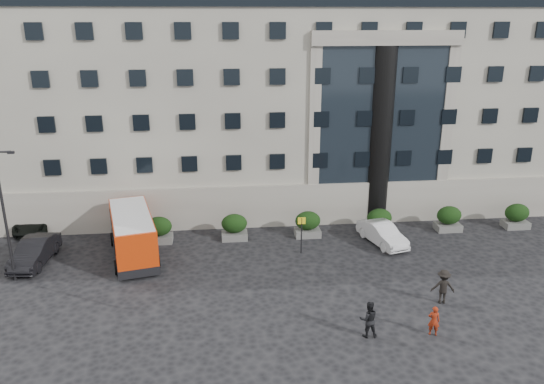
{
  "coord_description": "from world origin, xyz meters",
  "views": [
    {
      "loc": [
        0.3,
        -26.63,
        14.98
      ],
      "look_at": [
        3.36,
        3.03,
        5.0
      ],
      "focal_mm": 35.0,
      "sensor_mm": 36.0,
      "label": 1
    }
  ],
  "objects_px": {
    "hedge_f": "(517,216)",
    "minibus": "(132,233)",
    "hedge_e": "(449,218)",
    "parked_car_b": "(35,252)",
    "parked_car_d": "(34,220)",
    "hedge_d": "(379,221)",
    "pedestrian_a": "(434,321)",
    "red_truck": "(58,193)",
    "street_lamp": "(5,211)",
    "pedestrian_c": "(443,287)",
    "bus_stop_sign": "(302,229)",
    "pedestrian_b": "(369,319)",
    "hedge_a": "(159,230)",
    "white_taxi": "(382,234)",
    "hedge_c": "(308,224)",
    "hedge_b": "(234,227)"
  },
  "relations": [
    {
      "from": "hedge_f",
      "to": "hedge_c",
      "type": "bearing_deg",
      "value": 180.0
    },
    {
      "from": "minibus",
      "to": "pedestrian_c",
      "type": "bearing_deg",
      "value": -36.88
    },
    {
      "from": "pedestrian_a",
      "to": "pedestrian_c",
      "type": "relative_size",
      "value": 0.8
    },
    {
      "from": "hedge_e",
      "to": "parked_car_b",
      "type": "bearing_deg",
      "value": -174.84
    },
    {
      "from": "hedge_e",
      "to": "parked_car_b",
      "type": "relative_size",
      "value": 0.38
    },
    {
      "from": "hedge_f",
      "to": "hedge_e",
      "type": "bearing_deg",
      "value": 180.0
    },
    {
      "from": "hedge_e",
      "to": "pedestrian_c",
      "type": "xyz_separation_m",
      "value": [
        -4.62,
        -9.88,
        0.05
      ]
    },
    {
      "from": "hedge_f",
      "to": "pedestrian_c",
      "type": "xyz_separation_m",
      "value": [
        -9.82,
        -9.88,
        0.05
      ]
    },
    {
      "from": "hedge_d",
      "to": "red_truck",
      "type": "distance_m",
      "value": 25.3
    },
    {
      "from": "minibus",
      "to": "white_taxi",
      "type": "distance_m",
      "value": 16.73
    },
    {
      "from": "bus_stop_sign",
      "to": "pedestrian_b",
      "type": "height_order",
      "value": "bus_stop_sign"
    },
    {
      "from": "parked_car_b",
      "to": "parked_car_d",
      "type": "xyz_separation_m",
      "value": [
        -1.86,
        5.85,
        -0.1
      ]
    },
    {
      "from": "hedge_b",
      "to": "pedestrian_b",
      "type": "height_order",
      "value": "pedestrian_b"
    },
    {
      "from": "pedestrian_c",
      "to": "hedge_d",
      "type": "bearing_deg",
      "value": -75.57
    },
    {
      "from": "red_truck",
      "to": "parked_car_b",
      "type": "distance_m",
      "value": 9.85
    },
    {
      "from": "parked_car_d",
      "to": "hedge_c",
      "type": "bearing_deg",
      "value": -16.57
    },
    {
      "from": "hedge_c",
      "to": "minibus",
      "type": "height_order",
      "value": "minibus"
    },
    {
      "from": "minibus",
      "to": "parked_car_d",
      "type": "relative_size",
      "value": 1.49
    },
    {
      "from": "hedge_f",
      "to": "hedge_b",
      "type": "bearing_deg",
      "value": 180.0
    },
    {
      "from": "red_truck",
      "to": "parked_car_d",
      "type": "distance_m",
      "value": 4.05
    },
    {
      "from": "hedge_c",
      "to": "hedge_e",
      "type": "height_order",
      "value": "same"
    },
    {
      "from": "hedge_a",
      "to": "hedge_b",
      "type": "bearing_deg",
      "value": 0.0
    },
    {
      "from": "hedge_d",
      "to": "red_truck",
      "type": "height_order",
      "value": "red_truck"
    },
    {
      "from": "bus_stop_sign",
      "to": "red_truck",
      "type": "xyz_separation_m",
      "value": [
        -18.15,
        10.01,
        -0.28
      ]
    },
    {
      "from": "parked_car_d",
      "to": "pedestrian_b",
      "type": "xyz_separation_m",
      "value": [
        20.63,
        -15.88,
        0.25
      ]
    },
    {
      "from": "hedge_f",
      "to": "pedestrian_a",
      "type": "bearing_deg",
      "value": -131.95
    },
    {
      "from": "parked_car_b",
      "to": "white_taxi",
      "type": "relative_size",
      "value": 1.08
    },
    {
      "from": "hedge_b",
      "to": "pedestrian_a",
      "type": "height_order",
      "value": "hedge_b"
    },
    {
      "from": "hedge_d",
      "to": "pedestrian_a",
      "type": "xyz_separation_m",
      "value": [
        -1.1,
        -12.8,
        -0.15
      ]
    },
    {
      "from": "pedestrian_a",
      "to": "hedge_d",
      "type": "bearing_deg",
      "value": -78.7
    },
    {
      "from": "minibus",
      "to": "pedestrian_a",
      "type": "height_order",
      "value": "minibus"
    },
    {
      "from": "white_taxi",
      "to": "street_lamp",
      "type": "bearing_deg",
      "value": 170.75
    },
    {
      "from": "hedge_a",
      "to": "hedge_e",
      "type": "height_order",
      "value": "same"
    },
    {
      "from": "bus_stop_sign",
      "to": "parked_car_d",
      "type": "relative_size",
      "value": 0.5
    },
    {
      "from": "hedge_f",
      "to": "white_taxi",
      "type": "height_order",
      "value": "hedge_f"
    },
    {
      "from": "white_taxi",
      "to": "hedge_a",
      "type": "bearing_deg",
      "value": 156.65
    },
    {
      "from": "pedestrian_b",
      "to": "hedge_c",
      "type": "bearing_deg",
      "value": -81.9
    },
    {
      "from": "hedge_c",
      "to": "bus_stop_sign",
      "type": "relative_size",
      "value": 0.73
    },
    {
      "from": "parked_car_b",
      "to": "pedestrian_c",
      "type": "xyz_separation_m",
      "value": [
        23.68,
        -7.32,
        0.19
      ]
    },
    {
      "from": "hedge_b",
      "to": "parked_car_d",
      "type": "height_order",
      "value": "hedge_b"
    },
    {
      "from": "bus_stop_sign",
      "to": "pedestrian_b",
      "type": "bearing_deg",
      "value": -79.73
    },
    {
      "from": "hedge_e",
      "to": "hedge_f",
      "type": "relative_size",
      "value": 1.0
    },
    {
      "from": "pedestrian_c",
      "to": "white_taxi",
      "type": "bearing_deg",
      "value": -72.56
    },
    {
      "from": "street_lamp",
      "to": "pedestrian_c",
      "type": "bearing_deg",
      "value": -11.89
    },
    {
      "from": "parked_car_b",
      "to": "white_taxi",
      "type": "height_order",
      "value": "parked_car_b"
    },
    {
      "from": "street_lamp",
      "to": "pedestrian_c",
      "type": "relative_size",
      "value": 4.09
    },
    {
      "from": "red_truck",
      "to": "pedestrian_c",
      "type": "xyz_separation_m",
      "value": [
        24.83,
        -17.09,
        -0.47
      ]
    },
    {
      "from": "hedge_e",
      "to": "parked_car_d",
      "type": "xyz_separation_m",
      "value": [
        -30.16,
        3.29,
        -0.23
      ]
    },
    {
      "from": "hedge_f",
      "to": "minibus",
      "type": "distance_m",
      "value": 27.52
    },
    {
      "from": "hedge_f",
      "to": "pedestrian_a",
      "type": "xyz_separation_m",
      "value": [
        -11.5,
        -12.8,
        -0.15
      ]
    }
  ]
}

